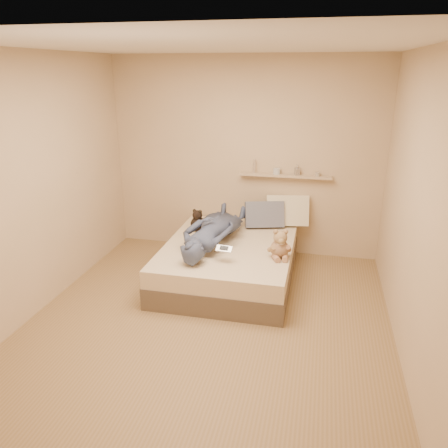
% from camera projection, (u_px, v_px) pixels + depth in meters
% --- Properties ---
extents(room, '(3.80, 3.80, 3.80)m').
position_uv_depth(room, '(209.00, 196.00, 4.04)').
color(room, olive).
rests_on(room, ground).
extents(bed, '(1.50, 1.90, 0.45)m').
position_uv_depth(bed, '(229.00, 261.00, 5.26)').
color(bed, brown).
rests_on(bed, floor).
extents(game_console, '(0.18, 0.09, 0.06)m').
position_uv_depth(game_console, '(224.00, 249.00, 4.65)').
color(game_console, '#B0B3B7').
rests_on(game_console, bed).
extents(teddy_bear, '(0.27, 0.28, 0.34)m').
position_uv_depth(teddy_bear, '(280.00, 246.00, 4.76)').
color(teddy_bear, '#936B51').
rests_on(teddy_bear, bed).
extents(dark_plush, '(0.19, 0.19, 0.29)m').
position_uv_depth(dark_plush, '(198.00, 222.00, 5.56)').
color(dark_plush, black).
rests_on(dark_plush, bed).
extents(pillow_cream, '(0.59, 0.36, 0.43)m').
position_uv_depth(pillow_cream, '(287.00, 211.00, 5.75)').
color(pillow_cream, beige).
rests_on(pillow_cream, bed).
extents(pillow_grey, '(0.55, 0.37, 0.37)m').
position_uv_depth(pillow_grey, '(264.00, 214.00, 5.69)').
color(pillow_grey, slate).
rests_on(pillow_grey, bed).
extents(person, '(0.72, 1.55, 0.36)m').
position_uv_depth(person, '(213.00, 229.00, 5.14)').
color(person, '#3F4964').
rests_on(person, bed).
extents(wall_shelf, '(1.20, 0.12, 0.03)m').
position_uv_depth(wall_shelf, '(285.00, 176.00, 5.69)').
color(wall_shelf, tan).
rests_on(wall_shelf, wall_back).
extents(shelf_bottles, '(0.87, 0.09, 0.18)m').
position_uv_depth(shelf_bottles, '(285.00, 170.00, 5.66)').
color(shelf_bottles, white).
rests_on(shelf_bottles, wall_shelf).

